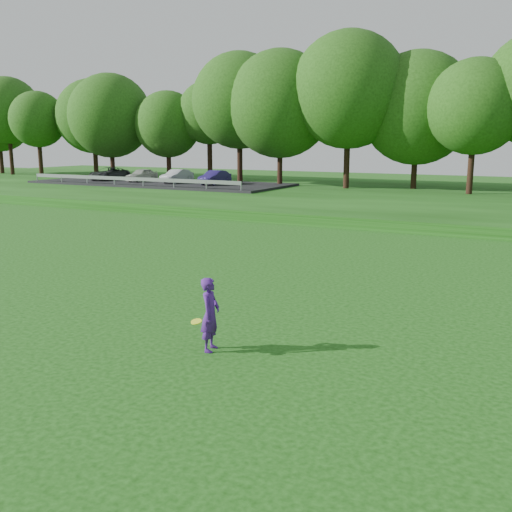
% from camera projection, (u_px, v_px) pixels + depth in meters
% --- Properties ---
extents(ground, '(140.00, 140.00, 0.00)m').
position_uv_depth(ground, '(114.00, 348.00, 12.66)').
color(ground, '#133C0B').
rests_on(ground, ground).
extents(berm, '(130.00, 30.00, 0.60)m').
position_uv_depth(berm, '(429.00, 199.00, 42.03)').
color(berm, '#133C0B').
rests_on(berm, ground).
extents(walking_path, '(130.00, 1.60, 0.04)m').
position_uv_depth(walking_path, '(374.00, 228.00, 29.97)').
color(walking_path, gray).
rests_on(walking_path, ground).
extents(treeline, '(104.00, 7.00, 15.00)m').
position_uv_depth(treeline, '(446.00, 93.00, 43.93)').
color(treeline, '#1B3F0E').
rests_on(treeline, berm).
extents(parking_lot, '(24.00, 9.00, 1.38)m').
position_uv_depth(parking_lot, '(154.00, 180.00, 52.07)').
color(parking_lot, black).
rests_on(parking_lot, berm).
extents(woman, '(0.52, 0.86, 1.64)m').
position_uv_depth(woman, '(210.00, 314.00, 12.37)').
color(woman, '#481B7A').
rests_on(woman, ground).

